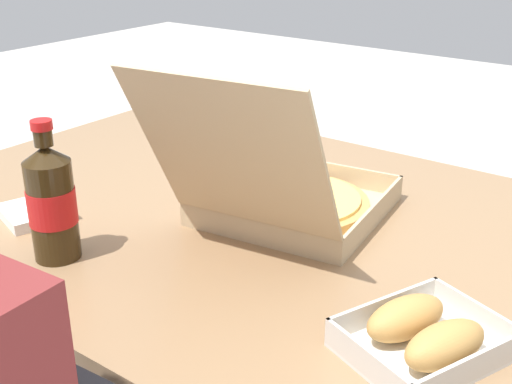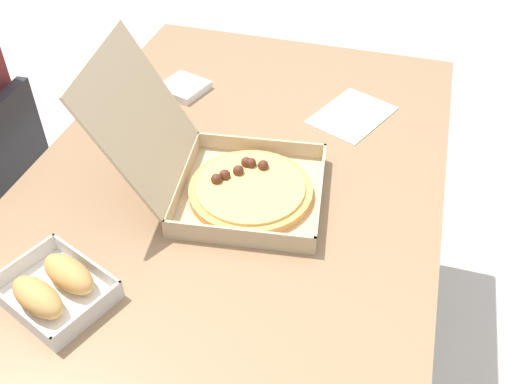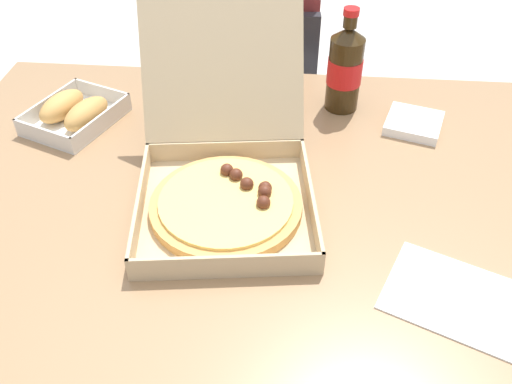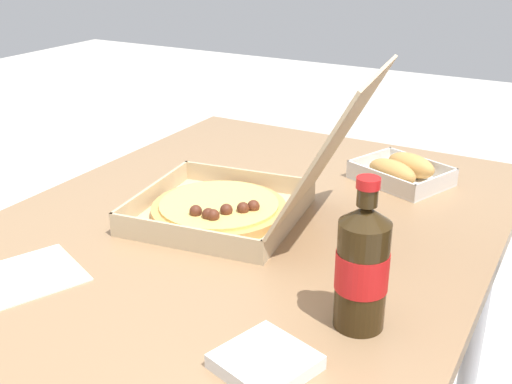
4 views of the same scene
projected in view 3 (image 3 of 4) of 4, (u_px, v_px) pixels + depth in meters
The scene contains 8 objects.
dining_table at pixel (266, 224), 1.04m from camera, with size 1.32×0.91×0.73m.
chair at pixel (251, 109), 1.68m from camera, with size 0.42×0.42×0.83m.
diner_person at pixel (251, 37), 1.59m from camera, with size 0.37×0.42×1.15m.
pizza_box_open at pixel (226, 178), 0.95m from camera, with size 0.35×0.48×0.31m.
bread_side_box at pixel (74, 112), 1.15m from camera, with size 0.21×0.23×0.06m.
cola_bottle at pixel (345, 68), 1.15m from camera, with size 0.07×0.07×0.22m.
paper_menu at pixel (459, 299), 0.81m from camera, with size 0.21×0.15×0.00m, color white.
napkin_pile at pixel (414, 123), 1.15m from camera, with size 0.11×0.11×0.02m, color white.
Camera 3 is at (0.05, -0.75, 1.38)m, focal length 38.41 mm.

